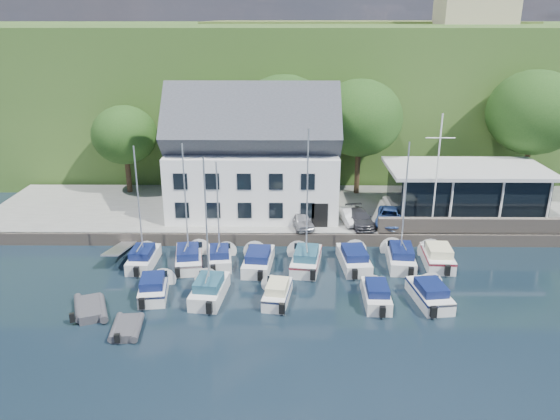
# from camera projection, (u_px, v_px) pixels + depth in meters

# --- Properties ---
(ground) EXTENTS (180.00, 180.00, 0.00)m
(ground) POSITION_uv_depth(u_px,v_px,m) (357.00, 319.00, 32.44)
(ground) COLOR black
(ground) RESTS_ON ground
(quay) EXTENTS (60.00, 13.00, 1.00)m
(quay) POSITION_uv_depth(u_px,v_px,m) (333.00, 212.00, 48.76)
(quay) COLOR gray
(quay) RESTS_ON ground
(quay_face) EXTENTS (60.00, 0.30, 1.00)m
(quay_face) POSITION_uv_depth(u_px,v_px,m) (340.00, 240.00, 42.64)
(quay_face) COLOR #6E6358
(quay_face) RESTS_ON ground
(hillside) EXTENTS (160.00, 75.00, 16.00)m
(hillside) POSITION_uv_depth(u_px,v_px,m) (312.00, 76.00, 88.19)
(hillside) COLOR #375821
(hillside) RESTS_ON ground
(field_patch) EXTENTS (50.00, 30.00, 0.30)m
(field_patch) POSITION_uv_depth(u_px,v_px,m) (357.00, 22.00, 92.93)
(field_patch) COLOR brown
(field_patch) RESTS_ON hillside
(harbor_building) EXTENTS (14.40, 8.20, 8.70)m
(harbor_building) POSITION_uv_depth(u_px,v_px,m) (253.00, 162.00, 46.26)
(harbor_building) COLOR white
(harbor_building) RESTS_ON quay
(club_pavilion) EXTENTS (13.20, 7.20, 4.10)m
(club_pavilion) POSITION_uv_depth(u_px,v_px,m) (464.00, 190.00, 46.40)
(club_pavilion) COLOR black
(club_pavilion) RESTS_ON quay
(seawall) EXTENTS (18.00, 0.50, 1.20)m
(seawall) POSITION_uv_depth(u_px,v_px,m) (493.00, 225.00, 42.55)
(seawall) COLOR #6E6358
(seawall) RESTS_ON quay
(gangway) EXTENTS (1.20, 6.00, 1.40)m
(gangway) POSITION_uv_depth(u_px,v_px,m) (123.00, 256.00, 41.06)
(gangway) COLOR silver
(gangway) RESTS_ON ground
(car_silver) EXTENTS (2.32, 3.92, 1.25)m
(car_silver) POSITION_uv_depth(u_px,v_px,m) (301.00, 219.00, 43.73)
(car_silver) COLOR #9FA0A4
(car_silver) RESTS_ON quay
(car_white) EXTENTS (1.69, 3.58, 1.13)m
(car_white) POSITION_uv_depth(u_px,v_px,m) (350.00, 216.00, 44.71)
(car_white) COLOR silver
(car_white) RESTS_ON quay
(car_dgrey) EXTENTS (2.33, 4.37, 1.21)m
(car_dgrey) POSITION_uv_depth(u_px,v_px,m) (360.00, 218.00, 44.15)
(car_dgrey) COLOR #303035
(car_dgrey) RESTS_ON quay
(car_blue) EXTENTS (2.44, 4.18, 1.34)m
(car_blue) POSITION_uv_depth(u_px,v_px,m) (389.00, 216.00, 44.33)
(car_blue) COLOR #2D4A8B
(car_blue) RESTS_ON quay
(flagpole) EXTENTS (2.21, 0.20, 9.20)m
(flagpole) POSITION_uv_depth(u_px,v_px,m) (437.00, 173.00, 41.98)
(flagpole) COLOR white
(flagpole) RESTS_ON quay
(tree_0) EXTENTS (6.07, 6.07, 8.30)m
(tree_0) POSITION_uv_depth(u_px,v_px,m) (126.00, 150.00, 51.40)
(tree_0) COLOR #11350F
(tree_0) RESTS_ON quay
(tree_1) EXTENTS (7.20, 7.20, 9.84)m
(tree_1) POSITION_uv_depth(u_px,v_px,m) (207.00, 141.00, 51.19)
(tree_1) COLOR #11350F
(tree_1) RESTS_ON quay
(tree_2) EXTENTS (8.18, 8.18, 11.18)m
(tree_2) POSITION_uv_depth(u_px,v_px,m) (284.00, 136.00, 50.31)
(tree_2) COLOR #11350F
(tree_2) RESTS_ON quay
(tree_3) EXTENTS (7.87, 7.87, 10.75)m
(tree_3) POSITION_uv_depth(u_px,v_px,m) (359.00, 138.00, 50.68)
(tree_3) COLOR #11350F
(tree_3) RESTS_ON quay
(tree_5) EXTENTS (8.49, 8.49, 11.61)m
(tree_5) POSITION_uv_depth(u_px,v_px,m) (531.00, 134.00, 50.08)
(tree_5) COLOR #11350F
(tree_5) RESTS_ON quay
(boat_r1_0) EXTENTS (1.95, 5.80, 8.67)m
(boat_r1_0) POSITION_uv_depth(u_px,v_px,m) (139.00, 209.00, 38.06)
(boat_r1_0) COLOR silver
(boat_r1_0) RESTS_ON ground
(boat_r1_1) EXTENTS (2.94, 6.52, 8.58)m
(boat_r1_1) POSITION_uv_depth(u_px,v_px,m) (186.00, 209.00, 38.15)
(boat_r1_1) COLOR silver
(boat_r1_1) RESTS_ON ground
(boat_r1_2) EXTENTS (2.36, 5.32, 8.20)m
(boat_r1_2) POSITION_uv_depth(u_px,v_px,m) (218.00, 211.00, 38.32)
(boat_r1_2) COLOR silver
(boat_r1_2) RESTS_ON ground
(boat_r1_3) EXTENTS (2.62, 6.50, 1.41)m
(boat_r1_3) POSITION_uv_depth(u_px,v_px,m) (258.00, 258.00, 38.93)
(boat_r1_3) COLOR silver
(boat_r1_3) RESTS_ON ground
(boat_r1_4) EXTENTS (2.95, 6.51, 9.17)m
(boat_r1_4) POSITION_uv_depth(u_px,v_px,m) (307.00, 207.00, 37.63)
(boat_r1_4) COLOR silver
(boat_r1_4) RESTS_ON ground
(boat_r1_5) EXTENTS (2.54, 6.59, 1.43)m
(boat_r1_5) POSITION_uv_depth(u_px,v_px,m) (354.00, 257.00, 39.16)
(boat_r1_5) COLOR silver
(boat_r1_5) RESTS_ON ground
(boat_r1_6) EXTENTS (2.55, 6.82, 8.93)m
(boat_r1_6) POSITION_uv_depth(u_px,v_px,m) (404.00, 206.00, 38.23)
(boat_r1_6) COLOR silver
(boat_r1_6) RESTS_ON ground
(boat_r1_7) EXTENTS (2.40, 5.74, 1.54)m
(boat_r1_7) POSITION_uv_depth(u_px,v_px,m) (438.00, 255.00, 39.31)
(boat_r1_7) COLOR silver
(boat_r1_7) RESTS_ON ground
(boat_r2_0) EXTENTS (2.50, 5.54, 1.41)m
(boat_r2_0) POSITION_uv_depth(u_px,v_px,m) (154.00, 285.00, 34.97)
(boat_r2_0) COLOR silver
(boat_r2_0) RESTS_ON ground
(boat_r2_1) EXTENTS (2.67, 6.11, 9.21)m
(boat_r2_1) POSITION_uv_depth(u_px,v_px,m) (207.00, 231.00, 33.36)
(boat_r2_1) COLOR silver
(boat_r2_1) RESTS_ON ground
(boat_r2_2) EXTENTS (2.35, 5.27, 1.36)m
(boat_r2_2) POSITION_uv_depth(u_px,v_px,m) (277.00, 291.00, 34.36)
(boat_r2_2) COLOR silver
(boat_r2_2) RESTS_ON ground
(boat_r2_3) EXTENTS (1.81, 5.56, 1.38)m
(boat_r2_3) POSITION_uv_depth(u_px,v_px,m) (376.00, 292.00, 34.16)
(boat_r2_3) COLOR silver
(boat_r2_3) RESTS_ON ground
(boat_r2_4) EXTENTS (2.72, 5.99, 1.41)m
(boat_r2_4) POSITION_uv_depth(u_px,v_px,m) (430.00, 292.00, 34.18)
(boat_r2_4) COLOR silver
(boat_r2_4) RESTS_ON ground
(dinghy_0) EXTENTS (3.05, 3.78, 0.77)m
(dinghy_0) POSITION_uv_depth(u_px,v_px,m) (90.00, 307.00, 33.01)
(dinghy_0) COLOR #36363B
(dinghy_0) RESTS_ON ground
(dinghy_1) EXTENTS (2.00, 3.02, 0.67)m
(dinghy_1) POSITION_uv_depth(u_px,v_px,m) (127.00, 327.00, 31.03)
(dinghy_1) COLOR #36363B
(dinghy_1) RESTS_ON ground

